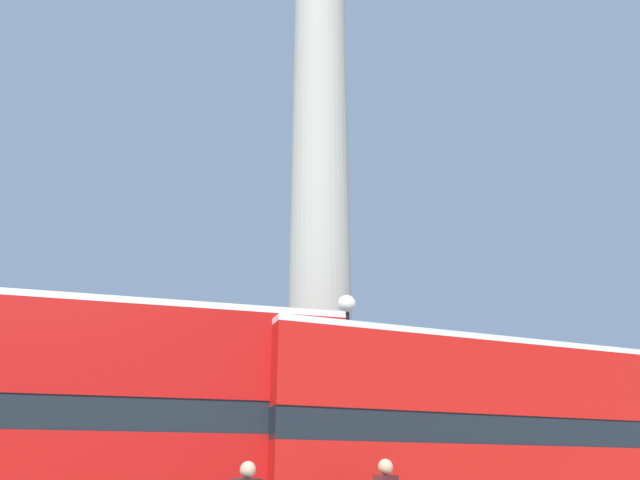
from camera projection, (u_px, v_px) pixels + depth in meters
monument_column at (320, 231)px, 20.49m from camera, size 5.43×5.43×24.49m
bus_a at (493, 436)px, 12.20m from camera, size 10.58×3.27×4.20m
bus_b at (34, 419)px, 10.01m from camera, size 10.90×3.32×4.43m
equestrian_statue at (537, 476)px, 26.02m from camera, size 4.27×3.55×5.98m
street_lamp at (348, 377)px, 15.13m from camera, size 0.51×0.51×6.25m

